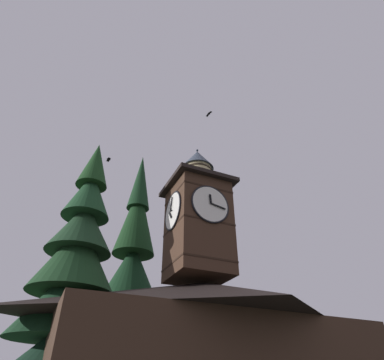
{
  "coord_description": "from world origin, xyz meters",
  "views": [
    {
      "loc": [
        7.6,
        16.1,
        1.56
      ],
      "look_at": [
        0.34,
        0.09,
        13.09
      ],
      "focal_mm": 30.71,
      "sensor_mm": 36.0,
      "label": 1
    }
  ],
  "objects_px": {
    "flying_bird_high": "(209,114)",
    "moon": "(171,333)",
    "building_main": "(205,350)",
    "flying_bird_low": "(109,159)",
    "clock_tower": "(198,217)",
    "pine_tree_aside": "(72,283)",
    "pine_tree_behind": "(130,284)"
  },
  "relations": [
    {
      "from": "building_main",
      "to": "clock_tower",
      "type": "relative_size",
      "value": 1.72
    },
    {
      "from": "building_main",
      "to": "flying_bird_low",
      "type": "relative_size",
      "value": 29.54
    },
    {
      "from": "pine_tree_behind",
      "to": "flying_bird_low",
      "type": "distance_m",
      "value": 8.99
    },
    {
      "from": "pine_tree_behind",
      "to": "moon",
      "type": "height_order",
      "value": "pine_tree_behind"
    },
    {
      "from": "clock_tower",
      "to": "flying_bird_high",
      "type": "height_order",
      "value": "flying_bird_high"
    },
    {
      "from": "pine_tree_aside",
      "to": "flying_bird_low",
      "type": "relative_size",
      "value": 30.16
    },
    {
      "from": "pine_tree_behind",
      "to": "moon",
      "type": "distance_m",
      "value": 39.01
    },
    {
      "from": "building_main",
      "to": "flying_bird_low",
      "type": "distance_m",
      "value": 14.07
    },
    {
      "from": "flying_bird_high",
      "to": "clock_tower",
      "type": "bearing_deg",
      "value": 21.99
    },
    {
      "from": "clock_tower",
      "to": "moon",
      "type": "distance_m",
      "value": 45.06
    },
    {
      "from": "clock_tower",
      "to": "flying_bird_low",
      "type": "bearing_deg",
      "value": -37.82
    },
    {
      "from": "building_main",
      "to": "flying_bird_low",
      "type": "height_order",
      "value": "flying_bird_low"
    },
    {
      "from": "flying_bird_low",
      "to": "flying_bird_high",
      "type": "bearing_deg",
      "value": 151.77
    },
    {
      "from": "building_main",
      "to": "pine_tree_aside",
      "type": "distance_m",
      "value": 7.49
    },
    {
      "from": "pine_tree_behind",
      "to": "flying_bird_high",
      "type": "relative_size",
      "value": 29.39
    },
    {
      "from": "pine_tree_behind",
      "to": "flying_bird_high",
      "type": "xyz_separation_m",
      "value": [
        -3.16,
        6.85,
        11.7
      ]
    },
    {
      "from": "building_main",
      "to": "moon",
      "type": "distance_m",
      "value": 45.1
    },
    {
      "from": "building_main",
      "to": "moon",
      "type": "height_order",
      "value": "moon"
    },
    {
      "from": "clock_tower",
      "to": "flying_bird_high",
      "type": "relative_size",
      "value": 13.36
    },
    {
      "from": "flying_bird_low",
      "to": "moon",
      "type": "bearing_deg",
      "value": -117.52
    },
    {
      "from": "moon",
      "to": "flying_bird_low",
      "type": "height_order",
      "value": "flying_bird_low"
    },
    {
      "from": "flying_bird_high",
      "to": "flying_bird_low",
      "type": "xyz_separation_m",
      "value": [
        6.48,
        -3.48,
        -4.05
      ]
    },
    {
      "from": "clock_tower",
      "to": "pine_tree_behind",
      "type": "height_order",
      "value": "pine_tree_behind"
    },
    {
      "from": "flying_bird_high",
      "to": "pine_tree_behind",
      "type": "bearing_deg",
      "value": -65.23
    },
    {
      "from": "moon",
      "to": "flying_bird_high",
      "type": "relative_size",
      "value": 2.69
    },
    {
      "from": "flying_bird_high",
      "to": "moon",
      "type": "bearing_deg",
      "value": -107.93
    },
    {
      "from": "clock_tower",
      "to": "moon",
      "type": "relative_size",
      "value": 4.96
    },
    {
      "from": "clock_tower",
      "to": "moon",
      "type": "bearing_deg",
      "value": -109.31
    },
    {
      "from": "moon",
      "to": "flying_bird_low",
      "type": "bearing_deg",
      "value": 62.48
    },
    {
      "from": "clock_tower",
      "to": "pine_tree_aside",
      "type": "xyz_separation_m",
      "value": [
        6.13,
        -2.25,
        -4.0
      ]
    },
    {
      "from": "clock_tower",
      "to": "moon",
      "type": "xyz_separation_m",
      "value": [
        -14.9,
        -42.53,
        0.17
      ]
    },
    {
      "from": "building_main",
      "to": "clock_tower",
      "type": "distance_m",
      "value": 6.97
    }
  ]
}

